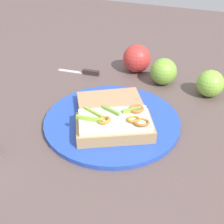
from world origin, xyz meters
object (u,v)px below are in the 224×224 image
Objects in this scene: plate at (112,121)px; apple_1 at (137,58)px; knife at (85,72)px; apple_2 at (210,83)px; sandwich at (115,125)px; bread_slice_side at (110,104)px; apple_0 at (163,71)px.

apple_1 is (0.28, 0.03, 0.04)m from plate.
knife is (0.21, 0.16, -0.00)m from plate.
knife is at bearing 90.32° from apple_2.
apple_1 is at bearing -108.02° from sandwich.
plate is at bearing -174.78° from apple_1.
plate is at bearing 86.59° from bread_slice_side.
apple_1 is 0.16m from knife.
sandwich is 0.28m from apple_0.
apple_2 reaches higher than knife.
apple_0 is (0.27, -0.04, 0.01)m from sandwich.
bread_slice_side reaches higher than plate.
apple_1 is 0.64× the size of knife.
bread_slice_side reaches higher than knife.
apple_0 is (0.23, -0.07, 0.03)m from plate.
bread_slice_side is at bearing -89.37° from sandwich.
apple_1 is at bearing -156.89° from knife.
apple_0 is at bearing -125.56° from sandwich.
apple_2 reaches higher than plate.
apple_1 is (0.23, 0.00, 0.02)m from bread_slice_side.
apple_0 is 0.10m from apple_1.
sandwich is 0.31m from apple_2.
bread_slice_side is (0.09, 0.05, -0.01)m from sandwich.
bread_slice_side is 1.83× the size of apple_1.
plate is 4.24× the size of apple_0.
apple_2 is (-0.02, -0.13, -0.00)m from apple_0.
sandwich is at bearing 171.11° from apple_0.
apple_1 reaches higher than sandwich.
apple_0 is at bearing -117.37° from apple_1.
bread_slice_side is 2.05× the size of apple_0.
apple_1 is (0.05, 0.09, 0.00)m from apple_0.
sandwich is 1.25× the size of bread_slice_side.
bread_slice_side is 0.21m from apple_0.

